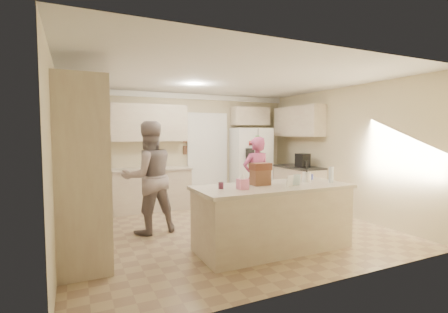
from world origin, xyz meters
name	(u,v)px	position (x,y,z in m)	size (l,w,h in m)	color
floor	(227,230)	(0.00, 0.00, -0.01)	(5.20, 4.60, 0.02)	#9F8863
ceiling	(227,78)	(0.00, 0.00, 2.61)	(5.20, 4.60, 0.02)	white
wall_back	(185,149)	(0.00, 2.31, 1.30)	(5.20, 0.02, 2.60)	beige
wall_front	(321,168)	(0.00, -2.31, 1.30)	(5.20, 0.02, 2.60)	beige
wall_left	(56,160)	(-2.61, 0.00, 1.30)	(0.02, 4.60, 2.60)	beige
wall_right	(342,151)	(2.61, 0.00, 1.30)	(0.02, 4.60, 2.60)	beige
crown_back	(185,96)	(0.00, 2.26, 2.53)	(5.20, 0.08, 0.12)	white
pantry_bank	(81,167)	(-2.30, 0.20, 1.18)	(0.60, 2.60, 2.35)	beige
back_base_cab	(138,191)	(-1.15, 2.00, 0.44)	(2.20, 0.60, 0.88)	beige
back_countertop	(138,170)	(-1.15, 1.99, 0.90)	(2.24, 0.63, 0.04)	beige
back_upper_cab	(136,123)	(-1.15, 2.12, 1.90)	(2.20, 0.35, 0.80)	beige
doorway_opening	(207,159)	(0.55, 2.28, 1.05)	(0.90, 0.06, 2.10)	black
doorway_casing	(208,159)	(0.55, 2.24, 1.05)	(1.02, 0.03, 2.22)	white
wall_frame_upper	(186,139)	(0.02, 2.27, 1.55)	(0.15, 0.02, 0.20)	brown
wall_frame_lower	(186,150)	(0.02, 2.27, 1.28)	(0.15, 0.02, 0.20)	brown
refrigerator	(250,165)	(1.57, 1.96, 0.90)	(0.90, 0.70, 1.80)	white
fridge_seam	(258,166)	(1.57, 1.60, 0.90)	(0.01, 0.02, 1.78)	gray
fridge_dispenser	(250,156)	(1.35, 1.59, 1.15)	(0.22, 0.03, 0.35)	black
fridge_handle_l	(256,160)	(1.52, 1.59, 1.05)	(0.02, 0.02, 0.85)	silver
fridge_handle_r	(260,160)	(1.62, 1.59, 1.05)	(0.02, 0.02, 0.85)	silver
over_fridge_cab	(250,116)	(1.65, 2.12, 2.10)	(0.95, 0.35, 0.45)	beige
right_base_cab	(298,187)	(2.30, 1.00, 0.44)	(0.60, 1.20, 0.88)	beige
right_countertop	(298,167)	(2.29, 1.00, 0.90)	(0.63, 1.24, 0.04)	#2D2B28
right_upper_cab	(298,121)	(2.43, 1.20, 1.95)	(0.35, 1.50, 0.70)	beige
coffee_maker	(303,160)	(2.25, 0.80, 1.07)	(0.22, 0.28, 0.30)	black
island_base	(273,218)	(0.20, -1.10, 0.44)	(2.20, 0.90, 0.88)	beige
island_top	(273,187)	(0.20, -1.10, 0.90)	(2.28, 0.96, 0.05)	beige
utensil_crock	(307,177)	(0.85, -1.05, 1.00)	(0.13, 0.13, 0.15)	white
tissue_box	(243,184)	(-0.35, -1.20, 1.00)	(0.13, 0.13, 0.14)	pink
tissue_plume	(243,176)	(-0.35, -1.20, 1.10)	(0.08, 0.08, 0.08)	white
dollhouse_body	(260,177)	(0.05, -1.00, 1.04)	(0.26, 0.18, 0.22)	brown
dollhouse_roof	(260,166)	(0.05, -1.00, 1.20)	(0.28, 0.20, 0.10)	#592D1E
jam_jar	(221,185)	(-0.60, -1.05, 0.97)	(0.07, 0.07, 0.09)	#59263F
greeting_card_a	(290,181)	(0.35, -1.30, 1.01)	(0.12, 0.01, 0.16)	white
greeting_card_b	(296,180)	(0.50, -1.25, 1.01)	(0.12, 0.01, 0.16)	silver
water_bottle	(331,175)	(1.15, -1.25, 1.04)	(0.07, 0.07, 0.24)	silver
shaker_salt	(308,177)	(1.02, -0.88, 0.97)	(0.05, 0.05, 0.09)	#4953B9
shaker_pepper	(312,177)	(1.09, -0.88, 0.97)	(0.05, 0.05, 0.09)	#4953B9
teen_boy	(149,177)	(-1.26, 0.41, 0.94)	(0.91, 0.71, 1.88)	gray
teen_girl	(256,177)	(0.90, 0.55, 0.80)	(0.59, 0.38, 1.61)	#B14C89
fridge_magnets	(258,166)	(1.57, 1.60, 0.90)	(0.76, 0.02, 1.44)	tan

